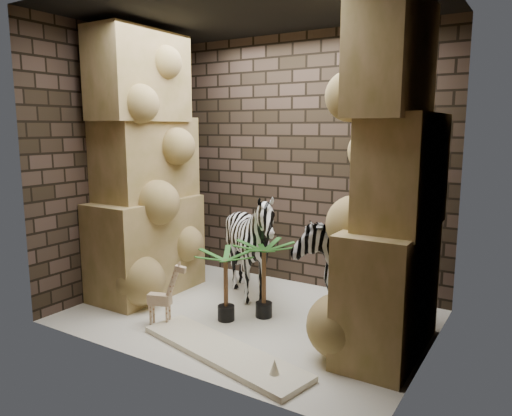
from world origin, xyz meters
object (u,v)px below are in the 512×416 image
Objects in this scene: zebra_right at (337,256)px; zebra_left at (251,251)px; palm_back at (226,285)px; surfboard at (222,352)px; giraffe_toy at (159,292)px; palm_front at (264,279)px.

zebra_left is (-1.03, 0.04, -0.10)m from zebra_right.
palm_back is (0.09, -0.60, -0.21)m from zebra_left.
zebra_right is 1.13m from palm_back.
zebra_right is 0.77× the size of surfboard.
surfboard is at bearing -126.39° from zebra_right.
palm_front is at bearing 25.49° from giraffe_toy.
palm_front is at bearing -48.92° from zebra_left.
zebra_left is at bearing 165.65° from zebra_right.
palm_front is 0.46× the size of surfboard.
zebra_left is 1.14m from giraffe_toy.
surfboard is (0.12, -0.90, -0.37)m from palm_front.
giraffe_toy reaches higher than surfboard.
zebra_left is 1.57× the size of palm_front.
surfboard is (-0.54, -1.19, -0.64)m from zebra_right.
zebra_left reaches higher than surfboard.
giraffe_toy is at bearing -117.26° from zebra_left.
palm_front is (-0.66, -0.29, -0.27)m from zebra_right.
zebra_right is 1.03m from zebra_left.
zebra_left is 1.87× the size of giraffe_toy.
surfboard is at bearing -75.03° from zebra_left.
zebra_right is 1.45m from surfboard.
zebra_right is at bearing 17.57° from giraffe_toy.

